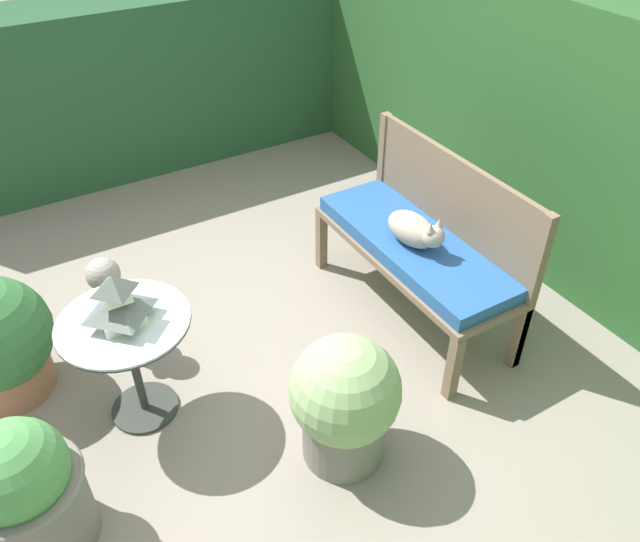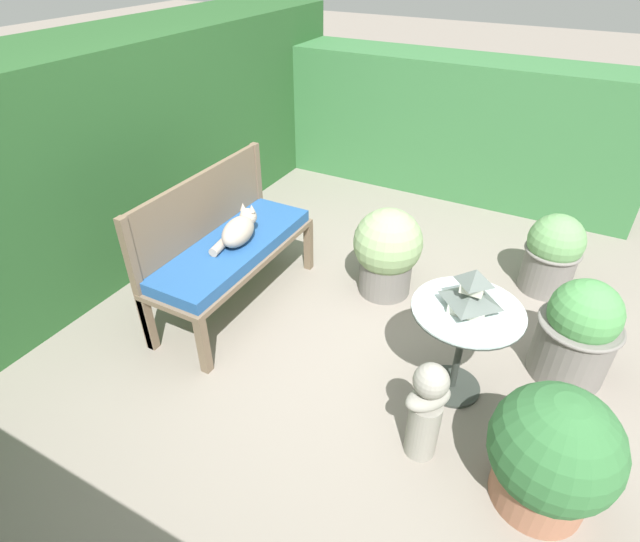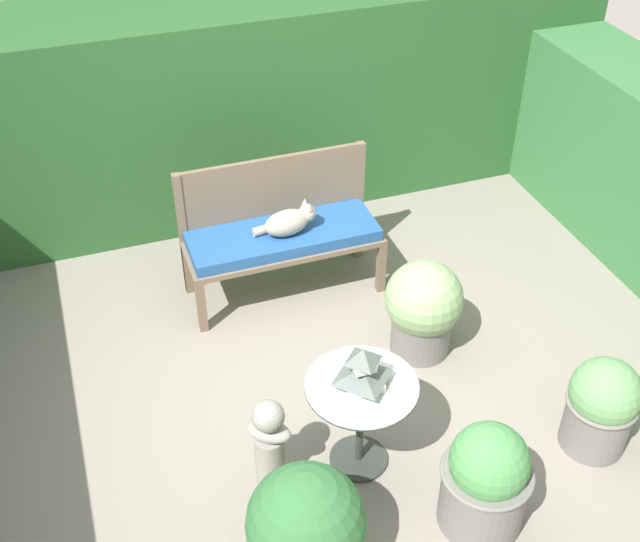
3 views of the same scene
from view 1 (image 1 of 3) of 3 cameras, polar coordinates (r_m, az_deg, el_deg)
name	(u,v)px [view 1 (image 1 of 3)]	position (r m, az deg, el deg)	size (l,w,h in m)	color
ground	(261,370)	(3.64, -5.38, -9.02)	(30.00, 30.00, 0.00)	gray
foliage_hedge_back	(603,132)	(4.56, 24.49, 11.49)	(6.40, 1.09, 1.74)	#285628
foliage_hedge_left	(126,86)	(5.64, -17.29, 15.82)	(0.70, 3.60, 1.38)	#234C2D
garden_bench	(414,250)	(3.75, 8.60, 1.89)	(1.43, 0.53, 0.56)	brown
bench_backrest	(452,202)	(3.75, 11.94, 6.15)	(1.43, 0.06, 1.02)	brown
cat	(415,230)	(3.61, 8.65, 3.76)	(0.47, 0.23, 0.23)	#A89989
patio_table	(128,342)	(3.21, -17.13, -6.19)	(0.64, 0.64, 0.64)	#2D332D
pagoda_birdhouse	(118,302)	(3.05, -17.99, -2.74)	(0.27, 0.27, 0.27)	silver
garden_bust	(111,303)	(3.73, -18.56, -2.83)	(0.30, 0.28, 0.64)	gray
potted_plant_patio_mid	(345,401)	(2.99, 2.27, -11.81)	(0.53, 0.53, 0.71)	slate
potted_plant_path_edge	(25,493)	(2.99, -25.37, -17.84)	(0.51, 0.51, 0.71)	slate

